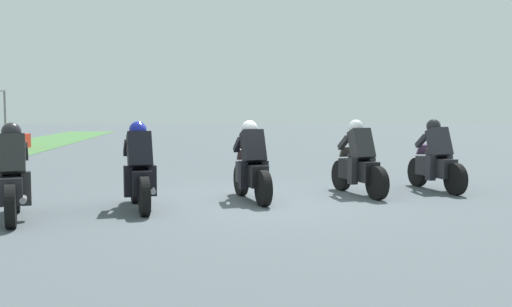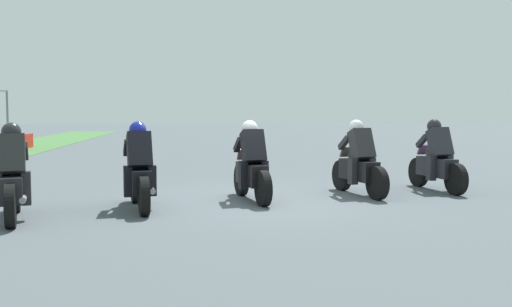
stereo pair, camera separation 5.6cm
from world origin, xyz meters
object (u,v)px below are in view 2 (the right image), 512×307
Objects in this scene: rider_lane_e at (12,180)px; rider_lane_c at (252,168)px; rider_lane_b at (359,164)px; rider_lane_d at (139,173)px; rider_lane_a at (437,161)px.

rider_lane_c is at bearing -82.39° from rider_lane_e.
rider_lane_b is 0.99× the size of rider_lane_c.
rider_lane_e is (-0.79, 1.86, 0.00)m from rider_lane_d.
rider_lane_a is 6.24m from rider_lane_d.
rider_lane_c is 2.14m from rider_lane_d.
rider_lane_d is at bearing -80.91° from rider_lane_e.
rider_lane_e is at bearing 101.69° from rider_lane_d.
rider_lane_d is (-1.65, 6.02, 0.00)m from rider_lane_a.
rider_lane_a and rider_lane_d have the same top height.
rider_lane_e is (-1.52, 3.87, 0.00)m from rider_lane_c.
rider_lane_b is at bearing -85.10° from rider_lane_d.
rider_lane_b is at bearing -85.56° from rider_lane_e.
rider_lane_c is (-0.92, 4.01, 0.00)m from rider_lane_a.
rider_lane_a and rider_lane_e have the same top height.
rider_lane_c is 1.00× the size of rider_lane_d.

